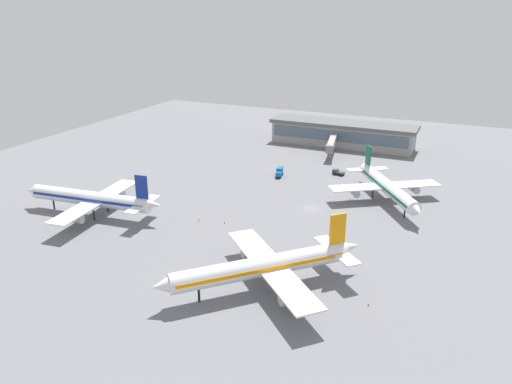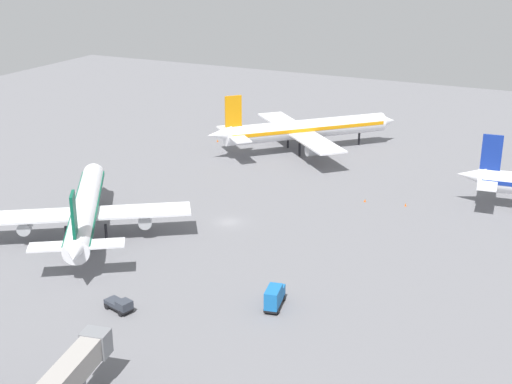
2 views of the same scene
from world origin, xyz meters
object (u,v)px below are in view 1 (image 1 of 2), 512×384
(pushback_tractor, at_px, (338,172))
(safety_cone_near_gate, at_px, (199,220))
(safety_cone_mid_apron, at_px, (368,305))
(airplane_at_gate, at_px, (92,199))
(airplane_distant, at_px, (264,266))
(airplane_taxiing, at_px, (387,186))
(safety_cone_far_side, at_px, (225,223))
(catering_truck, at_px, (279,172))

(pushback_tractor, distance_m, safety_cone_near_gate, 63.63)
(pushback_tractor, distance_m, safety_cone_mid_apron, 87.46)
(airplane_at_gate, bearing_deg, airplane_distant, 158.91)
(airplane_taxiing, distance_m, safety_cone_near_gate, 60.86)
(airplane_taxiing, bearing_deg, safety_cone_near_gate, -84.43)
(airplane_distant, bearing_deg, airplane_at_gate, -61.19)
(safety_cone_mid_apron, distance_m, safety_cone_far_side, 53.57)
(pushback_tractor, height_order, catering_truck, catering_truck)
(pushback_tractor, xyz_separation_m, safety_cone_mid_apron, (-29.38, 82.37, -0.67))
(pushback_tractor, relative_size, safety_cone_mid_apron, 7.92)
(airplane_at_gate, xyz_separation_m, safety_cone_mid_apron, (-86.26, 15.17, -4.90))
(safety_cone_mid_apron, xyz_separation_m, safety_cone_far_side, (47.21, -25.31, 0.00))
(airplane_at_gate, distance_m, safety_cone_near_gate, 32.81)
(catering_truck, distance_m, safety_cone_mid_apron, 86.79)
(pushback_tractor, bearing_deg, airplane_distant, 110.31)
(airplane_taxiing, relative_size, airplane_distant, 1.01)
(safety_cone_mid_apron, bearing_deg, airplane_distant, 5.63)
(airplane_taxiing, relative_size, pushback_tractor, 8.37)
(pushback_tractor, xyz_separation_m, catering_truck, (19.22, 10.47, 0.73))
(airplane_taxiing, relative_size, catering_truck, 6.78)
(airplane_distant, distance_m, catering_truck, 78.58)
(catering_truck, bearing_deg, airplane_taxiing, 65.91)
(airplane_at_gate, height_order, catering_truck, airplane_at_gate)
(pushback_tractor, bearing_deg, airplane_at_gate, 65.66)
(catering_truck, bearing_deg, safety_cone_mid_apron, 22.83)
(safety_cone_far_side, bearing_deg, catering_truck, -88.29)
(safety_cone_near_gate, bearing_deg, airplane_distant, 140.65)
(catering_truck, relative_size, safety_cone_far_side, 9.77)
(pushback_tractor, bearing_deg, airplane_taxiing, 152.98)
(airplane_distant, xyz_separation_m, safety_cone_near_gate, (32.23, -26.43, -5.17))
(airplane_distant, bearing_deg, safety_cone_near_gate, -85.17)
(airplane_taxiing, distance_m, safety_cone_mid_apron, 63.38)
(pushback_tractor, bearing_deg, catering_truck, 44.49)
(airplane_taxiing, xyz_separation_m, safety_cone_mid_apron, (-8.19, 62.67, -4.74))
(pushback_tractor, height_order, safety_cone_near_gate, pushback_tractor)
(catering_truck, xyz_separation_m, safety_cone_mid_apron, (-48.60, 71.90, -1.40))
(airplane_taxiing, relative_size, safety_cone_mid_apron, 66.28)
(safety_cone_near_gate, relative_size, safety_cone_mid_apron, 1.00)
(airplane_at_gate, height_order, safety_cone_far_side, airplane_at_gate)
(airplane_at_gate, xyz_separation_m, safety_cone_near_gate, (-31.17, -9.01, -4.90))
(airplane_distant, distance_m, safety_cone_far_side, 37.14)
(airplane_at_gate, height_order, airplane_taxiing, airplane_at_gate)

